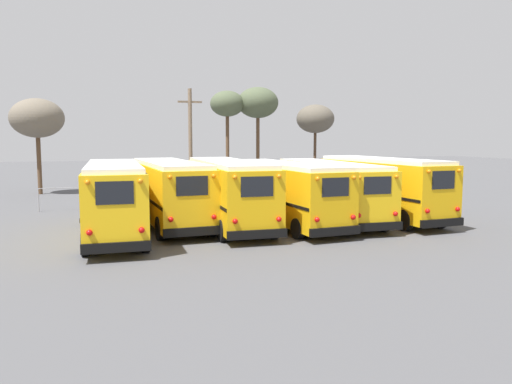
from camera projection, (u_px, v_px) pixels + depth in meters
ground_plane at (256, 224)px, 25.86m from camera, size 160.00×160.00×0.00m
school_bus_0 at (114, 197)px, 22.33m from camera, size 2.82×9.94×3.33m
school_bus_1 at (169, 190)px, 25.43m from camera, size 2.90×10.26×3.27m
school_bus_2 at (228, 190)px, 25.46m from camera, size 2.99×11.02×3.30m
school_bus_3 at (284, 191)px, 25.76m from camera, size 3.00×10.52×3.19m
school_bus_4 at (329, 188)px, 27.16m from camera, size 3.03×10.88×3.15m
school_bus_5 at (381, 186)px, 27.36m from camera, size 2.85×9.81×3.36m
utility_pole at (190, 141)px, 37.17m from camera, size 1.80×0.29×8.09m
bare_tree_0 at (37, 119)px, 39.23m from camera, size 4.12×4.12×7.57m
bare_tree_1 at (258, 103)px, 45.84m from camera, size 3.77×3.77×9.12m
bare_tree_2 at (315, 119)px, 46.49m from camera, size 3.53×3.53×7.57m
bare_tree_3 at (227, 105)px, 45.12m from camera, size 3.10×3.10×8.72m
fence_line at (216, 189)px, 33.71m from camera, size 22.22×0.06×1.42m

